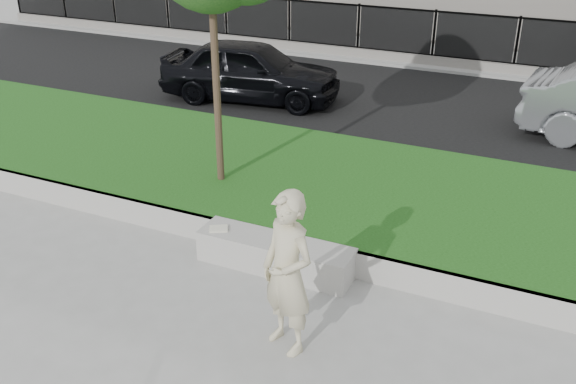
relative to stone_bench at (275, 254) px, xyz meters
The scene contains 10 objects.
ground 0.83m from the stone_bench, 88.02° to the right, with size 90.00×90.00×0.00m, color gray.
grass_bank 2.20m from the stone_bench, 89.28° to the left, with size 34.00×4.00×0.40m, color #15370D.
grass_kerb 0.24m from the stone_bench, 83.41° to the left, with size 34.00×0.08×0.40m, color #A3A199.
street 7.70m from the stone_bench, 89.79° to the left, with size 34.00×7.00×0.04m, color black.
far_pavement 12.20m from the stone_bench, 89.87° to the left, with size 34.00×3.00×0.12m, color gray.
iron_fence 11.20m from the stone_bench, 89.86° to the left, with size 32.00×0.30×1.50m.
stone_bench is the anchor object (origin of this frame).
man 1.77m from the stone_bench, 59.09° to the right, with size 0.70×0.46×1.92m, color beige.
book 0.86m from the stone_bench, behind, with size 0.25×0.18×0.03m, color beige.
car_dark 7.40m from the stone_bench, 120.39° to the left, with size 1.69×4.21×1.43m, color black.
Camera 1 is at (3.24, -5.83, 4.74)m, focal length 40.00 mm.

